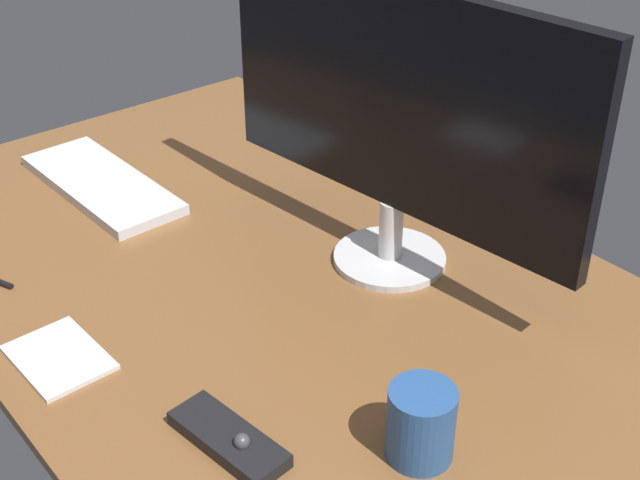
% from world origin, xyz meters
% --- Properties ---
extents(desk, '(1.40, 0.84, 0.02)m').
position_xyz_m(desk, '(0.00, 0.00, 0.01)').
color(desk, brown).
rests_on(desk, ground).
extents(monitor, '(0.62, 0.17, 0.43)m').
position_xyz_m(monitor, '(0.08, 0.16, 0.26)').
color(monitor, silver).
rests_on(monitor, desk).
extents(keyboard, '(0.35, 0.14, 0.02)m').
position_xyz_m(keyboard, '(-0.41, -0.07, 0.03)').
color(keyboard, silver).
rests_on(keyboard, desk).
extents(media_remote, '(0.16, 0.07, 0.03)m').
position_xyz_m(media_remote, '(0.24, -0.25, 0.03)').
color(media_remote, black).
rests_on(media_remote, desk).
extents(coffee_mug, '(0.08, 0.08, 0.09)m').
position_xyz_m(coffee_mug, '(0.39, -0.09, 0.07)').
color(coffee_mug, '#28518C').
rests_on(coffee_mug, desk).
extents(notepad, '(0.14, 0.11, 0.01)m').
position_xyz_m(notepad, '(-0.03, -0.33, 0.02)').
color(notepad, silver).
rests_on(notepad, desk).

